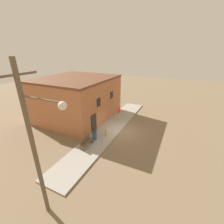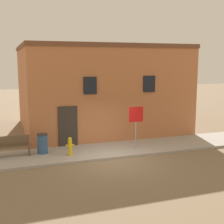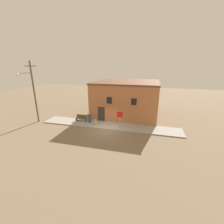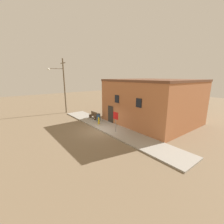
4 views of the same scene
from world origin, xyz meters
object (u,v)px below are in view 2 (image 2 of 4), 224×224
(stop_sign, at_px, (136,119))
(trash_bin, at_px, (42,144))
(fire_hydrant, at_px, (70,146))
(bench, at_px, (13,146))

(stop_sign, xyz_separation_m, trash_bin, (-4.51, 0.79, -1.04))
(stop_sign, relative_size, trash_bin, 2.27)
(fire_hydrant, xyz_separation_m, stop_sign, (3.33, -0.05, 1.08))
(trash_bin, bearing_deg, bench, 178.10)
(bench, xyz_separation_m, trash_bin, (1.35, -0.04, 0.03))
(fire_hydrant, height_order, bench, bench)
(stop_sign, bearing_deg, bench, 171.90)
(stop_sign, bearing_deg, trash_bin, 170.08)
(stop_sign, bearing_deg, fire_hydrant, 179.06)
(stop_sign, distance_m, bench, 6.02)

